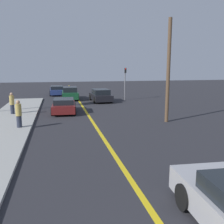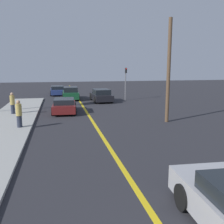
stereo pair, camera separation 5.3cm
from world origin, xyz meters
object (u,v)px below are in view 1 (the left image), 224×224
car_oncoming_far (57,90)px  pedestrian_mid_group (12,103)px  car_parked_left_lot (70,93)px  car_far_distant (101,95)px  utility_pole (168,71)px  pedestrian_near_curb (19,114)px  traffic_light (125,80)px  car_ahead_center (64,106)px

car_oncoming_far → pedestrian_mid_group: 13.95m
car_parked_left_lot → car_far_distant: bearing=-37.1°
car_far_distant → car_oncoming_far: 8.72m
pedestrian_mid_group → utility_pole: 11.84m
pedestrian_near_curb → utility_pole: size_ratio=0.24×
pedestrian_mid_group → traffic_light: 12.65m
car_far_distant → car_parked_left_lot: (-3.11, 2.47, 0.04)m
car_oncoming_far → pedestrian_mid_group: bearing=-105.0°
utility_pole → pedestrian_mid_group: bearing=156.5°
car_parked_left_lot → pedestrian_near_curb: size_ratio=2.53×
car_far_distant → car_oncoming_far: size_ratio=0.97×
pedestrian_near_curb → traffic_light: (9.63, 11.22, 1.27)m
car_parked_left_lot → traffic_light: bearing=-17.6°
utility_pole → traffic_light: bearing=89.3°
traffic_light → car_far_distant: bearing=-171.1°
car_far_distant → traffic_light: (2.81, 0.44, 1.57)m
car_far_distant → utility_pole: size_ratio=0.61×
pedestrian_mid_group → traffic_light: traffic_light is taller
car_oncoming_far → traffic_light: size_ratio=1.21×
car_parked_left_lot → car_ahead_center: bearing=-95.1°
car_parked_left_lot → car_oncoming_far: bearing=107.5°
car_oncoming_far → utility_pole: 19.74m
car_parked_left_lot → utility_pole: size_ratio=0.61×
car_parked_left_lot → traffic_light: 6.44m
pedestrian_near_curb → traffic_light: 14.84m
car_ahead_center → pedestrian_mid_group: pedestrian_mid_group is taller
car_oncoming_far → pedestrian_near_curb: 18.35m
pedestrian_mid_group → car_ahead_center: bearing=4.3°
car_oncoming_far → utility_pole: utility_pole is taller
car_ahead_center → car_parked_left_lot: bearing=86.7°
car_ahead_center → pedestrian_near_curb: (-2.78, -4.97, 0.37)m
utility_pole → pedestrian_near_curb: bearing=-179.6°
car_parked_left_lot → pedestrian_mid_group: 9.83m
car_far_distant → pedestrian_near_curb: size_ratio=2.54×
car_parked_left_lot → car_oncoming_far: car_parked_left_lot is taller
car_parked_left_lot → car_oncoming_far: size_ratio=0.97×
car_oncoming_far → pedestrian_near_curb: pedestrian_near_curb is taller
car_ahead_center → car_oncoming_far: size_ratio=0.92×
traffic_light → car_ahead_center: bearing=-137.6°
pedestrian_near_curb → traffic_light: size_ratio=0.46×
car_far_distant → car_oncoming_far: car_far_distant is taller
car_parked_left_lot → pedestrian_mid_group: pedestrian_mid_group is taller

